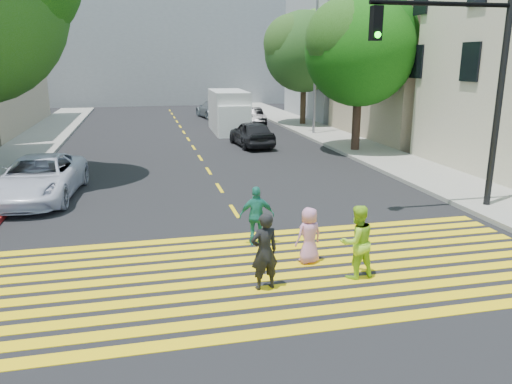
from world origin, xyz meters
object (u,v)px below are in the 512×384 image
object	(u,v)px
tree_right_far	(305,47)
dark_car_near	(252,133)
pedestrian_extra	(257,216)
silver_car	(214,109)
tree_right_near	(361,45)
dark_car_parked	(253,116)
pedestrian_child	(309,235)
pedestrian_woman	(357,242)
white_van	(229,113)
white_sedan	(39,178)
pedestrian_man	(264,252)
traffic_signal	(466,73)

from	to	relation	value
tree_right_far	dark_car_near	bearing A→B (deg)	-125.25
pedestrian_extra	silver_car	xyz separation A→B (m)	(3.08, 28.79, -0.04)
tree_right_near	dark_car_parked	distance (m)	13.16
tree_right_far	pedestrian_child	xyz separation A→B (m)	(-7.77, -23.95, -4.76)
tree_right_far	pedestrian_extra	xyz separation A→B (m)	(-8.67, -22.52, -4.67)
dark_car_parked	pedestrian_extra	bearing A→B (deg)	-101.98
pedestrian_woman	white_van	distance (m)	22.87
tree_right_near	pedestrian_woman	size ratio (longest dim) A/B	4.83
pedestrian_extra	white_sedan	world-z (taller)	pedestrian_extra
pedestrian_child	silver_car	world-z (taller)	silver_car
pedestrian_child	dark_car_near	xyz separation A→B (m)	(2.20, 16.07, 0.04)
white_van	tree_right_far	bearing A→B (deg)	22.10
white_van	pedestrian_child	bearing A→B (deg)	-93.22
pedestrian_child	pedestrian_man	bearing A→B (deg)	25.34
tree_right_near	pedestrian_extra	world-z (taller)	tree_right_near
pedestrian_man	white_van	bearing A→B (deg)	-109.96
white_sedan	white_van	world-z (taller)	white_van
pedestrian_man	dark_car_near	bearing A→B (deg)	-113.34
silver_car	white_sedan	bearing A→B (deg)	59.61
dark_car_parked	pedestrian_child	bearing A→B (deg)	-99.31
pedestrian_woman	pedestrian_extra	xyz separation A→B (m)	(-1.63, 2.43, -0.05)
dark_car_near	white_van	bearing A→B (deg)	-92.65
tree_right_far	dark_car_parked	bearing A→B (deg)	161.01
pedestrian_man	silver_car	bearing A→B (deg)	-108.11
tree_right_far	pedestrian_child	size ratio (longest dim) A/B	6.05
pedestrian_child	dark_car_near	world-z (taller)	dark_car_near
tree_right_far	traffic_signal	distance (m)	21.23
pedestrian_child	tree_right_far	bearing A→B (deg)	-122.37
pedestrian_extra	traffic_signal	distance (m)	7.58
pedestrian_man	pedestrian_woman	world-z (taller)	pedestrian_man
traffic_signal	pedestrian_man	bearing A→B (deg)	-149.79
tree_right_near	pedestrian_child	size ratio (longest dim) A/B	5.89
pedestrian_extra	dark_car_near	distance (m)	14.96
dark_car_near	pedestrian_child	bearing A→B (deg)	77.46
pedestrian_child	dark_car_parked	size ratio (longest dim) A/B	0.36
tree_right_far	silver_car	xyz separation A→B (m)	(-5.59, 6.27, -4.71)
tree_right_near	pedestrian_man	distance (m)	17.15
silver_car	dark_car_parked	bearing A→B (deg)	104.26
tree_right_near	dark_car_parked	size ratio (longest dim) A/B	2.12
white_sedan	silver_car	bearing A→B (deg)	73.35
pedestrian_child	silver_car	xyz separation A→B (m)	(2.18, 30.23, 0.05)
silver_car	white_van	world-z (taller)	white_van
pedestrian_extra	pedestrian_man	bearing A→B (deg)	87.02
pedestrian_man	pedestrian_extra	size ratio (longest dim) A/B	1.07
pedestrian_man	pedestrian_woman	distance (m)	2.07
white_sedan	dark_car_near	xyz separation A→B (m)	(9.29, 8.77, -0.02)
pedestrian_child	pedestrian_extra	size ratio (longest dim) A/B	0.87
white_sedan	silver_car	size ratio (longest dim) A/B	1.05
pedestrian_child	traffic_signal	size ratio (longest dim) A/B	0.20
tree_right_far	pedestrian_child	world-z (taller)	tree_right_far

